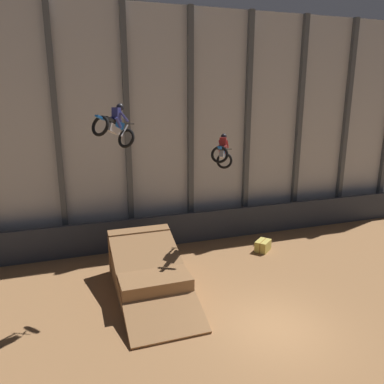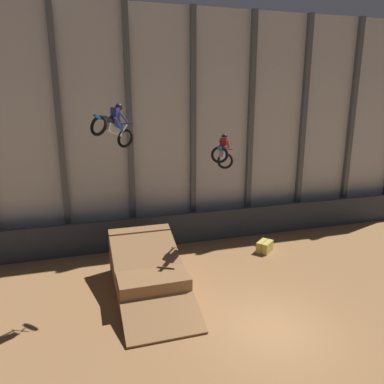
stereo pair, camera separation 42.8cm
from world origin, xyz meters
The scene contains 7 objects.
ground_plane centered at (0.00, 0.00, 0.00)m, with size 60.00×60.00×0.00m, color #996B42.
arena_back_wall centered at (0.00, 9.45, 6.11)m, with size 32.00×0.40×12.21m.
lower_barrier centered at (0.00, 8.44, 0.84)m, with size 31.36×0.20×1.67m.
dirt_ramp centered at (-3.56, 4.31, 0.70)m, with size 2.78×5.87×2.12m.
rider_bike_left_air centered at (-4.70, 3.54, 6.84)m, with size 1.74×1.65×1.66m.
rider_bike_right_air centered at (0.00, 4.90, 5.48)m, with size 1.51×1.80×1.65m.
hay_bale_trackside centered at (2.91, 6.09, 0.28)m, with size 1.07×1.04×0.57m.
Camera 1 is at (-6.36, -9.91, 7.94)m, focal length 35.00 mm.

